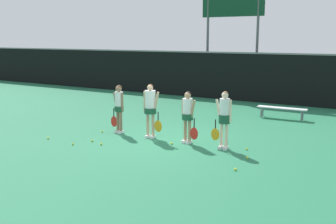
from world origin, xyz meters
TOP-DOWN VIEW (x-y plane):
  - ground_plane at (0.00, 0.00)m, footprint 140.00×140.00m
  - fence_windscreen at (0.00, 8.98)m, footprint 60.00×0.08m
  - scoreboard at (-1.92, 10.20)m, footprint 3.59×0.15m
  - bench_courtside at (2.31, 5.41)m, footprint 2.02×0.43m
  - player_0 at (-1.95, -0.01)m, footprint 0.61×0.33m
  - player_1 at (-0.61, -0.03)m, footprint 0.68×0.40m
  - player_2 at (0.76, 0.02)m, footprint 0.62×0.35m
  - player_3 at (2.01, -0.01)m, footprint 0.62×0.34m
  - tennis_ball_0 at (0.42, -0.39)m, footprint 0.07×0.07m
  - tennis_ball_1 at (-2.52, -0.27)m, footprint 0.06×0.06m
  - tennis_ball_2 at (2.98, -0.59)m, footprint 0.07×0.07m
  - tennis_ball_3 at (3.06, -1.70)m, footprint 0.07×0.07m
  - tennis_ball_4 at (-2.21, -2.04)m, footprint 0.07×0.07m
  - tennis_ball_5 at (-1.44, -1.59)m, footprint 0.07×0.07m
  - tennis_ball_6 at (2.66, 0.24)m, footprint 0.07×0.07m
  - tennis_ball_7 at (-1.96, -1.43)m, footprint 0.07×0.07m
  - tennis_ball_8 at (-3.43, -1.93)m, footprint 0.07×0.07m

SIDE VIEW (x-z plane):
  - ground_plane at x=0.00m, z-range 0.00..0.00m
  - tennis_ball_1 at x=-2.52m, z-range 0.00..0.06m
  - tennis_ball_6 at x=2.66m, z-range 0.00..0.07m
  - tennis_ball_4 at x=-2.21m, z-range 0.00..0.07m
  - tennis_ball_7 at x=-1.96m, z-range 0.00..0.07m
  - tennis_ball_8 at x=-3.43m, z-range 0.00..0.07m
  - tennis_ball_2 at x=2.98m, z-range 0.00..0.07m
  - tennis_ball_0 at x=0.42m, z-range 0.00..0.07m
  - tennis_ball_3 at x=3.06m, z-range 0.00..0.07m
  - tennis_ball_5 at x=-1.44m, z-range 0.00..0.07m
  - bench_courtside at x=2.31m, z-range 0.17..0.64m
  - player_2 at x=0.76m, z-range 0.14..1.81m
  - player_0 at x=-1.95m, z-range 0.15..1.85m
  - player_3 at x=2.01m, z-range 0.15..1.91m
  - player_1 at x=-0.61m, z-range 0.17..1.99m
  - fence_windscreen at x=0.00m, z-range 0.01..2.59m
  - scoreboard at x=-1.92m, z-range 1.72..7.95m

